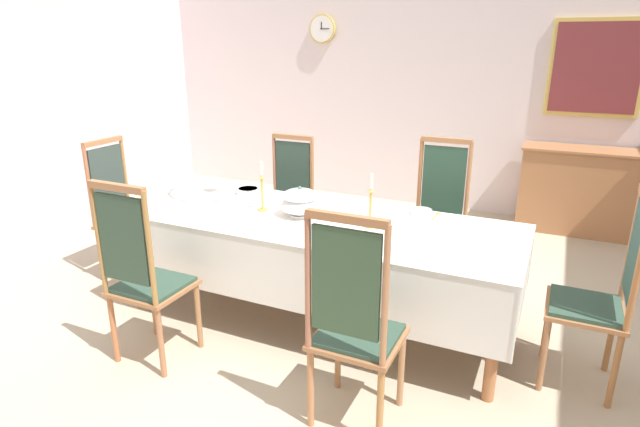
{
  "coord_description": "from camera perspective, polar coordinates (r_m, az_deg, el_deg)",
  "views": [
    {
      "loc": [
        1.49,
        -3.03,
        1.95
      ],
      "look_at": [
        0.06,
        0.0,
        0.84
      ],
      "focal_mm": 29.1,
      "sensor_mm": 36.0,
      "label": 1
    }
  ],
  "objects": [
    {
      "name": "soup_tureen",
      "position": [
        3.61,
        -2.22,
        1.28
      ],
      "size": [
        0.27,
        0.27,
        0.22
      ],
      "color": "white",
      "rests_on": "tablecloth"
    },
    {
      "name": "bowl_near_right",
      "position": [
        3.75,
        11.09,
        0.23
      ],
      "size": [
        0.15,
        0.15,
        0.04
      ],
      "color": "white",
      "rests_on": "tablecloth"
    },
    {
      "name": "back_wall",
      "position": [
        6.43,
        12.2,
        15.24
      ],
      "size": [
        7.2,
        0.08,
        3.28
      ],
      "primitive_type": "cube",
      "color": "silver",
      "rests_on": "ground"
    },
    {
      "name": "chair_north_a",
      "position": [
        4.75,
        -3.64,
        1.67
      ],
      "size": [
        0.44,
        0.42,
        1.15
      ],
      "rotation": [
        0.0,
        0.0,
        3.14
      ],
      "color": "#A27247",
      "rests_on": "ground"
    },
    {
      "name": "bowl_near_left",
      "position": [
        3.94,
        0.18,
        1.5
      ],
      "size": [
        0.18,
        0.18,
        0.04
      ],
      "color": "white",
      "rests_on": "tablecloth"
    },
    {
      "name": "dining_table",
      "position": [
        3.62,
        -0.68,
        -1.66
      ],
      "size": [
        2.8,
        1.01,
        0.78
      ],
      "color": "#A9773C",
      "rests_on": "ground"
    },
    {
      "name": "candlestick_east",
      "position": [
        3.4,
        5.58,
        0.86
      ],
      "size": [
        0.07,
        0.07,
        0.36
      ],
      "color": "gold",
      "rests_on": "tablecloth"
    },
    {
      "name": "chair_head_east",
      "position": [
        3.36,
        28.61,
        -7.6
      ],
      "size": [
        0.42,
        0.44,
        1.2
      ],
      "rotation": [
        0.0,
        0.0,
        1.57
      ],
      "color": "#AD724B",
      "rests_on": "ground"
    },
    {
      "name": "framed_painting",
      "position": [
        6.2,
        28.09,
        13.92
      ],
      "size": [
        0.9,
        0.05,
        0.98
      ],
      "color": "#D1B251"
    },
    {
      "name": "mounted_clock",
      "position": [
        6.81,
        0.27,
        19.64
      ],
      "size": [
        0.34,
        0.06,
        0.34
      ],
      "color": "#D1B251"
    },
    {
      "name": "candlestick_west",
      "position": [
        3.75,
        -6.39,
        2.48
      ],
      "size": [
        0.07,
        0.07,
        0.37
      ],
      "color": "gold",
      "rests_on": "tablecloth"
    },
    {
      "name": "chair_north_b",
      "position": [
        4.28,
        12.83,
        -0.27
      ],
      "size": [
        0.44,
        0.42,
        1.23
      ],
      "rotation": [
        0.0,
        0.0,
        3.14
      ],
      "color": "#A0633C",
      "rests_on": "ground"
    },
    {
      "name": "bowl_far_left",
      "position": [
        4.22,
        -7.92,
        2.52
      ],
      "size": [
        0.19,
        0.19,
        0.05
      ],
      "color": "white",
      "rests_on": "tablecloth"
    },
    {
      "name": "spoon_secondary",
      "position": [
        3.76,
        12.74,
        -0.11
      ],
      "size": [
        0.03,
        0.18,
        0.01
      ],
      "rotation": [
        0.0,
        0.0,
        -0.03
      ],
      "color": "gold",
      "rests_on": "tablecloth"
    },
    {
      "name": "sideboard",
      "position": [
        6.13,
        27.66,
        2.12
      ],
      "size": [
        1.44,
        0.48,
        0.9
      ],
      "rotation": [
        0.0,
        0.0,
        3.14
      ],
      "color": "#A76D44",
      "rests_on": "ground"
    },
    {
      "name": "spoon_primary",
      "position": [
        4.02,
        -1.16,
        1.57
      ],
      "size": [
        0.05,
        0.18,
        0.01
      ],
      "rotation": [
        0.0,
        0.0,
        -0.16
      ],
      "color": "gold",
      "rests_on": "tablecloth"
    },
    {
      "name": "tablecloth",
      "position": [
        3.64,
        -0.67,
        -2.38
      ],
      "size": [
        2.82,
        1.03,
        0.45
      ],
      "color": "white",
      "rests_on": "dining_table"
    },
    {
      "name": "ground",
      "position": [
        3.91,
        -0.86,
        -11.87
      ],
      "size": [
        7.2,
        6.36,
        0.04
      ],
      "primitive_type": "cube",
      "color": "#BCB094"
    },
    {
      "name": "chair_south_a",
      "position": [
        3.35,
        -18.89,
        -6.3
      ],
      "size": [
        0.44,
        0.42,
        1.2
      ],
      "color": "#AE703E",
      "rests_on": "ground"
    },
    {
      "name": "chair_south_b",
      "position": [
        2.66,
        3.73,
        -11.89
      ],
      "size": [
        0.44,
        0.42,
        1.22
      ],
      "color": "#A36F45",
      "rests_on": "ground"
    },
    {
      "name": "chair_head_west",
      "position": [
        4.7,
        -20.96,
        0.44
      ],
      "size": [
        0.42,
        0.44,
        1.19
      ],
      "rotation": [
        0.0,
        0.0,
        -1.57
      ],
      "color": "#A57347",
      "rests_on": "ground"
    }
  ]
}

